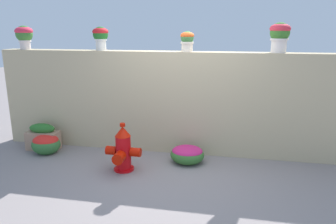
# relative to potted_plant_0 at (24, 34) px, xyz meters

# --- Properties ---
(ground_plane) EXTENTS (24.00, 24.00, 0.00)m
(ground_plane) POSITION_rel_potted_plant_0_xyz_m (2.98, -1.10, -2.05)
(ground_plane) COLOR gray
(stone_wall) EXTENTS (6.71, 0.33, 1.78)m
(stone_wall) POSITION_rel_potted_plant_0_xyz_m (2.98, -0.02, -1.16)
(stone_wall) COLOR tan
(stone_wall) RESTS_ON ground
(potted_plant_0) EXTENTS (0.32, 0.32, 0.43)m
(potted_plant_0) POSITION_rel_potted_plant_0_xyz_m (0.00, 0.00, 0.00)
(potted_plant_0) COLOR silver
(potted_plant_0) RESTS_ON stone_wall
(potted_plant_1) EXTENTS (0.28, 0.28, 0.41)m
(potted_plant_1) POSITION_rel_potted_plant_0_xyz_m (1.50, -0.00, -0.01)
(potted_plant_1) COLOR silver
(potted_plant_1) RESTS_ON stone_wall
(potted_plant_2) EXTENTS (0.23, 0.23, 0.34)m
(potted_plant_2) POSITION_rel_potted_plant_0_xyz_m (3.04, -0.05, -0.07)
(potted_plant_2) COLOR beige
(potted_plant_2) RESTS_ON stone_wall
(potted_plant_3) EXTENTS (0.32, 0.32, 0.47)m
(potted_plant_3) POSITION_rel_potted_plant_0_xyz_m (4.51, 0.00, 0.02)
(potted_plant_3) COLOR silver
(potted_plant_3) RESTS_ON stone_wall
(fire_hydrant) EXTENTS (0.56, 0.45, 0.76)m
(fire_hydrant) POSITION_rel_potted_plant_0_xyz_m (2.20, -1.04, -1.72)
(fire_hydrant) COLOR red
(fire_hydrant) RESTS_ON ground
(flower_bush_left) EXTENTS (0.56, 0.50, 0.30)m
(flower_bush_left) POSITION_rel_potted_plant_0_xyz_m (3.14, -0.55, -1.90)
(flower_bush_left) COLOR #35692C
(flower_bush_left) RESTS_ON ground
(flower_bush_right) EXTENTS (0.50, 0.45, 0.35)m
(flower_bush_right) POSITION_rel_potted_plant_0_xyz_m (0.62, -0.61, -1.87)
(flower_bush_right) COLOR #326B32
(flower_bush_right) RESTS_ON ground
(planter_box) EXTENTS (0.57, 0.28, 0.49)m
(planter_box) POSITION_rel_potted_plant_0_xyz_m (0.46, -0.45, -1.82)
(planter_box) COLOR #A27E65
(planter_box) RESTS_ON ground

